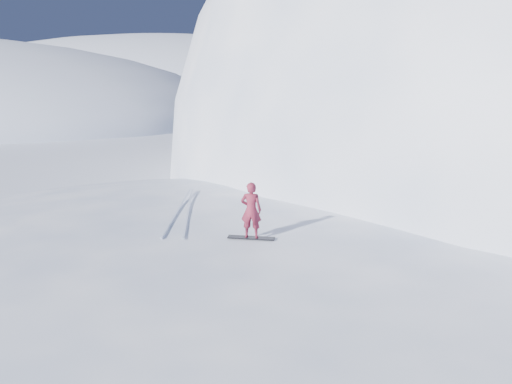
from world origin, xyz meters
The scene contains 8 objects.
ground centered at (0.00, 0.00, 0.00)m, with size 400.00×400.00×0.00m, color white.
near_ridge centered at (1.00, 3.00, 0.00)m, with size 36.00×28.00×4.80m, color white.
peak_shoulder centered at (10.00, 20.00, 0.00)m, with size 28.00×24.00×18.00m, color white.
far_ridge_c centered at (-40.00, 110.00, 0.00)m, with size 140.00×90.00×36.00m, color white.
wind_bumps centered at (-0.56, 2.12, 0.00)m, with size 16.00×14.40×1.00m.
snowboard centered at (1.24, 1.44, 2.41)m, with size 1.35×0.25×0.02m, color black.
snowboarder centered at (1.24, 1.44, 3.22)m, with size 0.58×0.38×1.60m, color maroon.
board_tracks centered at (-1.52, 4.02, 2.42)m, with size 1.51×5.95×0.04m.
Camera 1 is at (3.06, -10.66, 6.78)m, focal length 32.00 mm.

